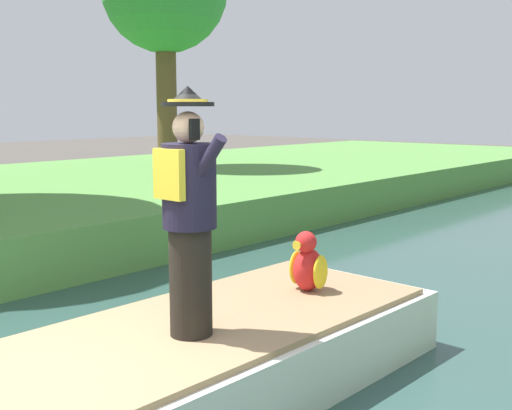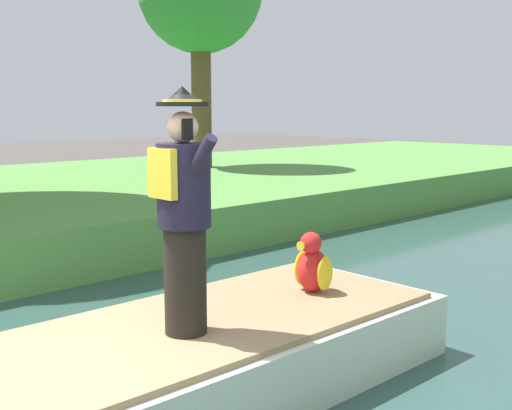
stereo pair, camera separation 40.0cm
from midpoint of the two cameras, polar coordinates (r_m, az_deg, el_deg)
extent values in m
cube|color=silver|center=(5.39, -5.89, -13.40)|extent=(1.89, 4.24, 0.56)
cube|color=#997A56|center=(5.29, -5.95, -10.33)|extent=(1.74, 3.90, 0.05)
cylinder|color=black|center=(4.82, -8.26, -6.83)|extent=(0.32, 0.32, 0.82)
cylinder|color=black|center=(4.68, -8.45, 1.69)|extent=(0.40, 0.40, 0.62)
cube|color=gold|center=(4.55, -10.32, 2.71)|extent=(0.28, 0.06, 0.36)
sphere|color=#DBA884|center=(4.65, -8.57, 6.89)|extent=(0.23, 0.23, 0.23)
cylinder|color=black|center=(4.65, -8.62, 8.92)|extent=(0.38, 0.38, 0.03)
cone|color=black|center=(4.65, -8.64, 9.79)|extent=(0.26, 0.26, 0.12)
cylinder|color=gold|center=(4.65, -8.62, 9.23)|extent=(0.29, 0.29, 0.02)
cylinder|color=black|center=(4.47, -7.09, 3.71)|extent=(0.38, 0.09, 0.43)
cube|color=black|center=(4.51, -8.09, 6.72)|extent=(0.03, 0.08, 0.15)
ellipsoid|color=red|center=(5.96, 2.79, -5.82)|extent=(0.26, 0.32, 0.40)
sphere|color=red|center=(5.87, 2.56, -3.34)|extent=(0.20, 0.20, 0.20)
cone|color=yellow|center=(5.80, 1.94, -3.60)|extent=(0.09, 0.09, 0.09)
ellipsoid|color=yellow|center=(6.05, 1.75, -5.60)|extent=(0.08, 0.20, 0.32)
ellipsoid|color=yellow|center=(5.88, 3.86, -6.04)|extent=(0.08, 0.20, 0.32)
cylinder|color=brown|center=(16.74, -8.69, 9.13)|extent=(0.52, 0.52, 3.39)
camera|label=1|loc=(0.20, -92.18, -0.33)|focal=44.63mm
camera|label=2|loc=(0.20, 87.82, 0.33)|focal=44.63mm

